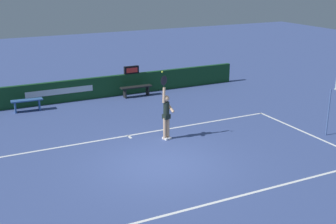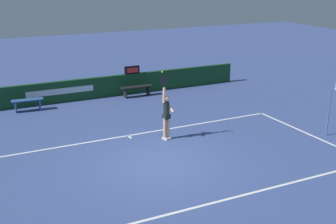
% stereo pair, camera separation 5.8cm
% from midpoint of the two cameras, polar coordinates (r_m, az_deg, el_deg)
% --- Properties ---
extents(ground_plane, '(60.00, 60.00, 0.00)m').
position_cam_midpoint_polar(ground_plane, '(13.95, -1.05, -6.61)').
color(ground_plane, '#3C4F8A').
extents(court_lines, '(12.08, 5.66, 0.00)m').
position_cam_midpoint_polar(court_lines, '(13.94, -1.04, -6.62)').
color(court_lines, white).
rests_on(court_lines, ground).
extents(back_wall, '(15.82, 0.22, 0.98)m').
position_cam_midpoint_polar(back_wall, '(21.01, -10.62, 2.90)').
color(back_wall, '#14401F').
rests_on(back_wall, ground).
extents(speed_display, '(0.73, 0.16, 0.37)m').
position_cam_midpoint_polar(speed_display, '(21.57, -4.77, 5.37)').
color(speed_display, black).
rests_on(speed_display, back_wall).
extents(tennis_player, '(0.48, 0.45, 2.34)m').
position_cam_midpoint_polar(tennis_player, '(15.60, -0.32, -0.17)').
color(tennis_player, tan).
rests_on(tennis_player, ground).
extents(tennis_ball, '(0.07, 0.07, 0.07)m').
position_cam_midpoint_polar(tennis_ball, '(15.04, -0.84, 5.13)').
color(tennis_ball, '#C5D82F').
extents(courtside_bench_near, '(1.31, 0.43, 0.51)m').
position_cam_midpoint_polar(courtside_bench_near, '(19.84, -17.61, 1.15)').
color(courtside_bench_near, '#305795').
rests_on(courtside_bench_near, ground).
extents(courtside_bench_far, '(1.53, 0.38, 0.49)m').
position_cam_midpoint_polar(courtside_bench_far, '(21.21, -4.15, 2.97)').
color(courtside_bench_far, black).
rests_on(courtside_bench_far, ground).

